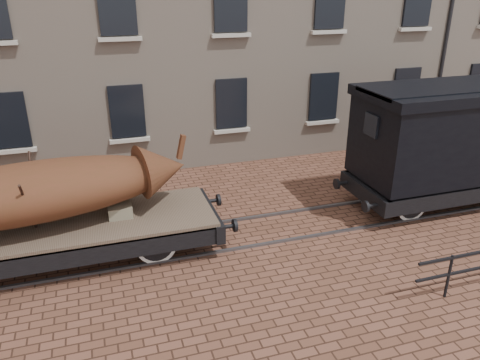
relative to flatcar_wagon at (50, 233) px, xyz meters
name	(u,v)px	position (x,y,z in m)	size (l,w,h in m)	color
ground	(250,232)	(4.79, 0.00, -0.79)	(90.00, 90.00, 0.00)	#553223
rail_track	(250,231)	(4.79, 0.00, -0.76)	(30.00, 1.52, 0.06)	#59595E
flatcar_wagon	(50,233)	(0.00, 0.00, 0.00)	(8.39, 2.28, 1.27)	brown
iron_boat	(29,192)	(-0.26, 0.00, 1.07)	(7.16, 2.83, 1.70)	#522919
goods_van	(461,131)	(11.03, 0.00, 1.40)	(6.75, 2.46, 3.49)	black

